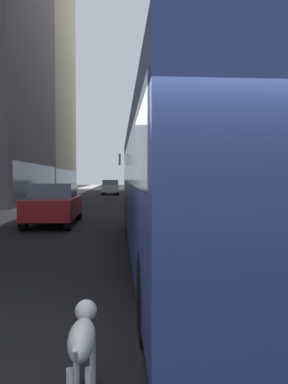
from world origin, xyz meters
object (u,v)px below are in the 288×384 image
transit_bus (185,180)px  dalmatian_dog (83,338)px  car_blue_hatchback (158,191)px  car_white_van (111,187)px  car_red_coupe (54,204)px

transit_bus → dalmatian_dog: bearing=-109.1°
car_blue_hatchback → car_white_van: 12.90m
transit_bus → car_blue_hatchback: transit_bus is taller
transit_bus → car_white_van: 32.72m
car_blue_hatchback → car_white_van: same height
car_white_van → dalmatian_dog: (0.61, -37.80, -0.31)m
car_blue_hatchback → car_white_van: size_ratio=0.90×
car_white_van → dalmatian_dog: size_ratio=4.89×
transit_bus → dalmatian_dog: 5.63m
car_white_van → transit_bus: bearing=-85.8°
car_white_van → car_red_coupe: bearing=-93.5°
car_red_coupe → car_blue_hatchback: (5.60, 14.16, 0.00)m
car_red_coupe → dalmatian_dog: size_ratio=4.39×
transit_bus → car_white_van: size_ratio=2.45×
car_red_coupe → car_white_van: size_ratio=0.90×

